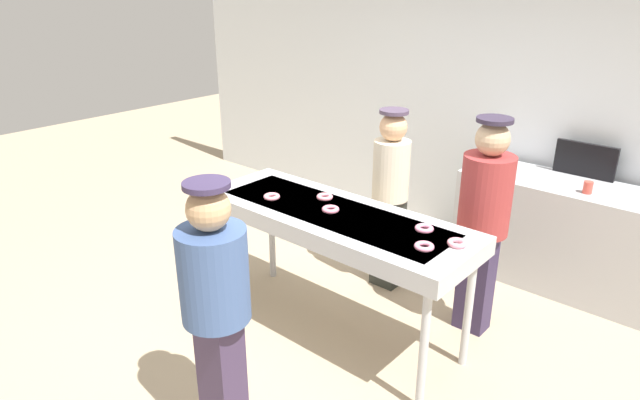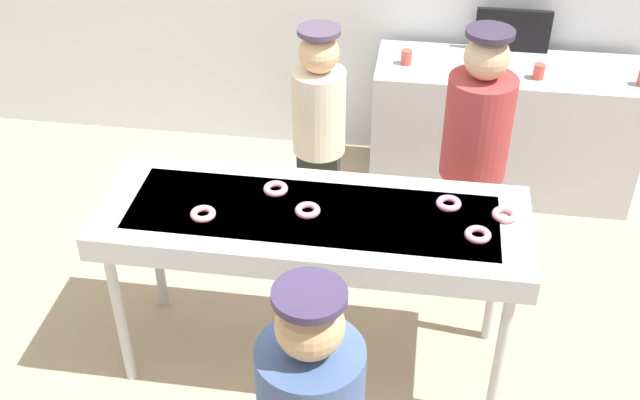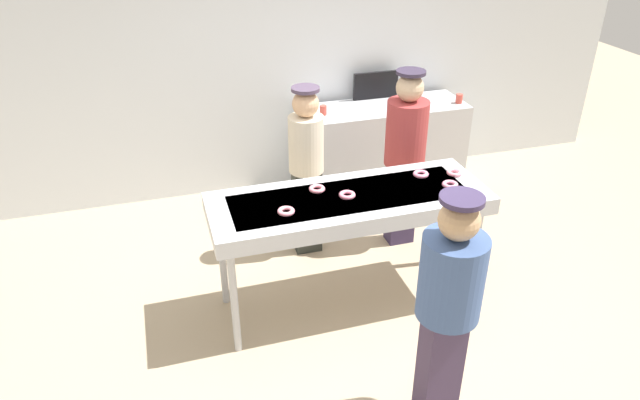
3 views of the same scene
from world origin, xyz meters
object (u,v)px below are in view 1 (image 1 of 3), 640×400
object	(u,v)px
strawberry_donut_3	(424,228)
prep_counter	(563,235)
strawberry_donut_4	(325,197)
worker_assistant	(390,192)
fryer_conveyor	(334,222)
worker_baker	(484,213)
strawberry_donut_2	(424,246)
menu_display	(585,160)
strawberry_donut_0	(272,197)
customer_waiting	(216,298)
strawberry_donut_5	(457,243)
paper_cup_2	(492,163)
strawberry_donut_1	(331,209)
paper_cup_1	(588,187)

from	to	relation	value
strawberry_donut_3	prep_counter	distance (m)	1.84
strawberry_donut_4	strawberry_donut_3	bearing A→B (deg)	0.01
prep_counter	worker_assistant	bearing A→B (deg)	-138.77
prep_counter	fryer_conveyor	bearing A→B (deg)	-119.39
fryer_conveyor	worker_baker	world-z (taller)	worker_baker
strawberry_donut_3	strawberry_donut_4	distance (m)	0.86
strawberry_donut_2	fryer_conveyor	bearing A→B (deg)	173.86
prep_counter	menu_display	size ratio (longest dim) A/B	3.52
strawberry_donut_0	customer_waiting	bearing A→B (deg)	-57.94
customer_waiting	menu_display	size ratio (longest dim) A/B	3.19
customer_waiting	worker_assistant	bearing A→B (deg)	87.36
strawberry_donut_5	menu_display	xyz separation A→B (m)	(0.13, 2.04, 0.07)
strawberry_donut_4	menu_display	bearing A→B (deg)	57.60
fryer_conveyor	strawberry_donut_4	bearing A→B (deg)	145.61
paper_cup_2	worker_baker	bearing A→B (deg)	-67.69
worker_baker	worker_assistant	distance (m)	0.90
worker_baker	strawberry_donut_4	bearing A→B (deg)	32.07
strawberry_donut_0	worker_baker	distance (m)	1.56
strawberry_donut_4	customer_waiting	bearing A→B (deg)	-74.02
strawberry_donut_3	paper_cup_2	distance (m)	1.69
strawberry_donut_1	customer_waiting	world-z (taller)	customer_waiting
strawberry_donut_4	worker_baker	distance (m)	1.17
strawberry_donut_2	prep_counter	distance (m)	2.04
strawberry_donut_1	customer_waiting	xyz separation A→B (m)	(0.21, -1.22, -0.08)
worker_baker	worker_assistant	bearing A→B (deg)	-6.21
worker_baker	menu_display	size ratio (longest dim) A/B	3.31
worker_baker	prep_counter	world-z (taller)	worker_baker
strawberry_donut_4	paper_cup_1	world-z (taller)	paper_cup_1
customer_waiting	prep_counter	size ratio (longest dim) A/B	0.90
fryer_conveyor	strawberry_donut_4	distance (m)	0.27
paper_cup_2	strawberry_donut_5	bearing A→B (deg)	-71.74
strawberry_donut_4	strawberry_donut_5	distance (m)	1.13
fryer_conveyor	strawberry_donut_3	size ratio (longest dim) A/B	17.01
paper_cup_1	strawberry_donut_2	bearing A→B (deg)	-103.07
strawberry_donut_0	prep_counter	size ratio (longest dim) A/B	0.07
strawberry_donut_4	paper_cup_2	world-z (taller)	paper_cup_2
customer_waiting	paper_cup_1	size ratio (longest dim) A/B	16.31
strawberry_donut_0	worker_assistant	xyz separation A→B (m)	(0.42, 0.97, -0.14)
prep_counter	paper_cup_2	bearing A→B (deg)	-175.88
strawberry_donut_5	worker_baker	xyz separation A→B (m)	(-0.13, 0.65, -0.05)
prep_counter	strawberry_donut_2	bearing A→B (deg)	-97.60
strawberry_donut_5	strawberry_donut_4	bearing A→B (deg)	177.31
strawberry_donut_4	prep_counter	size ratio (longest dim) A/B	0.07
strawberry_donut_2	strawberry_donut_0	bearing A→B (deg)	-178.72
strawberry_donut_0	strawberry_donut_2	distance (m)	1.31
strawberry_donut_3	paper_cup_2	world-z (taller)	paper_cup_2
strawberry_donut_3	customer_waiting	size ratio (longest dim) A/B	0.08
prep_counter	menu_display	xyz separation A→B (m)	(0.00, 0.27, 0.62)
strawberry_donut_2	worker_assistant	distance (m)	1.30
strawberry_donut_4	customer_waiting	world-z (taller)	customer_waiting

